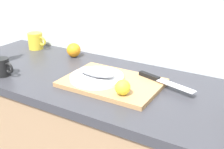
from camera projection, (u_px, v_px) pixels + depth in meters
cutting_board at (112, 83)px, 1.26m from camera, size 0.43×0.30×0.02m
white_plate at (97, 77)px, 1.28m from camera, size 0.24×0.24×0.01m
fish_fillet at (97, 72)px, 1.27m from camera, size 0.18×0.08×0.04m
chef_knife at (159, 79)px, 1.25m from camera, size 0.29×0.11×0.02m
lemon_0 at (123, 87)px, 1.12m from camera, size 0.06×0.06×0.06m
coffee_mug_0 at (3, 67)px, 1.35m from camera, size 0.11×0.07×0.09m
coffee_mug_1 at (36, 41)px, 1.74m from camera, size 0.13×0.09×0.10m
orange_0 at (74, 50)px, 1.61m from camera, size 0.08×0.08×0.08m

